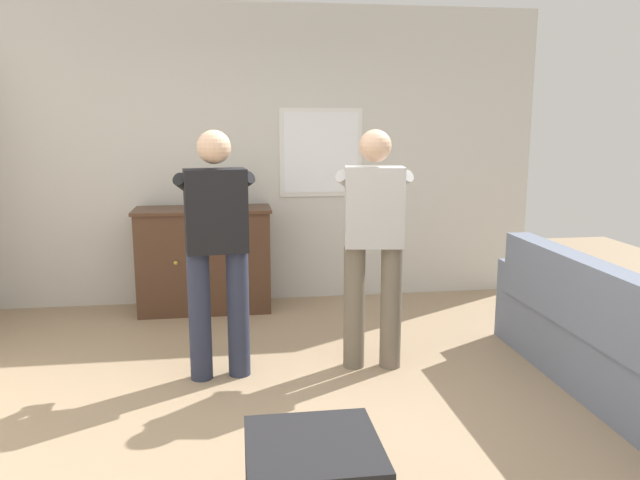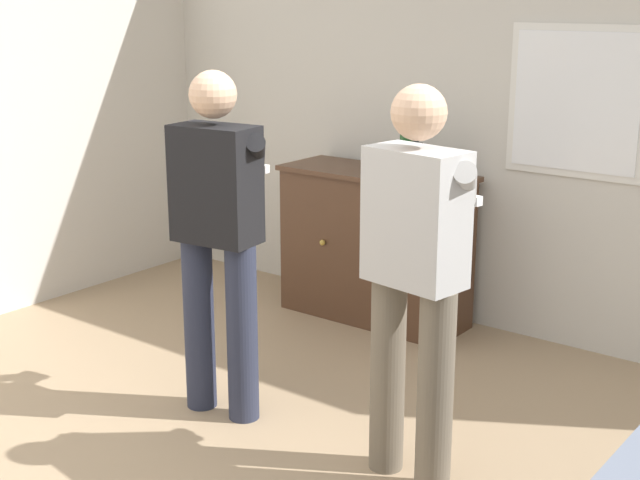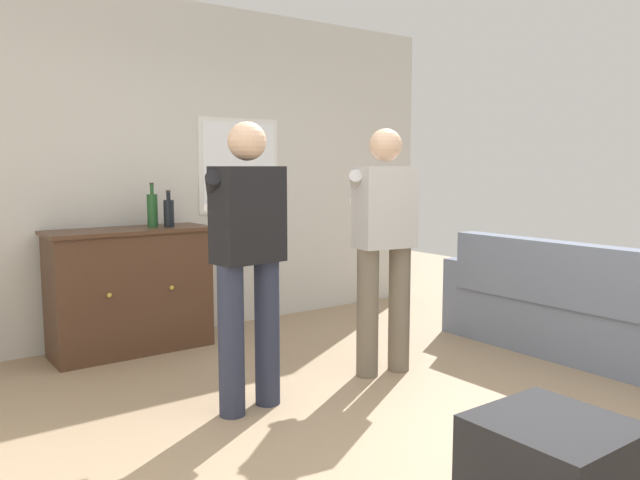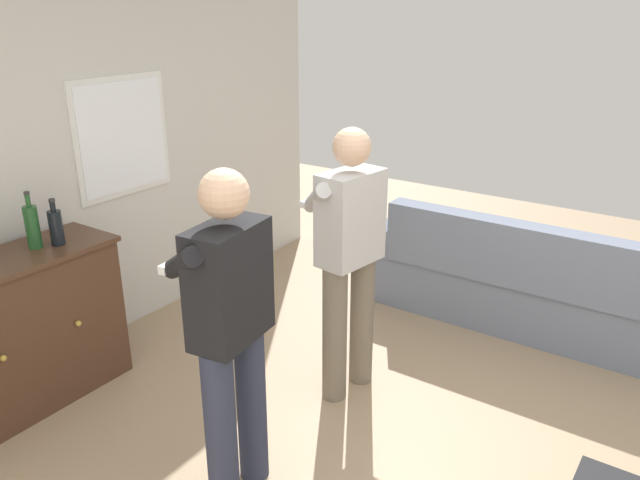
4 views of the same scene
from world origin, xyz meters
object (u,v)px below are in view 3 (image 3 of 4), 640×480
(sideboard_cabinet, at_px, (131,290))
(bottle_wine_green, at_px, (152,210))
(ottoman, at_px, (552,470))
(person_standing_left, at_px, (247,252))
(bottle_liquor_amber, at_px, (169,212))
(couch, at_px, (583,314))
(person_standing_right, at_px, (383,239))

(sideboard_cabinet, bearing_deg, bottle_wine_green, 5.42)
(sideboard_cabinet, relative_size, bottle_wine_green, 3.54)
(ottoman, relative_size, person_standing_left, 0.34)
(bottle_liquor_amber, height_order, ottoman, bottle_liquor_amber)
(couch, distance_m, bottle_liquor_amber, 3.23)
(bottle_wine_green, distance_m, person_standing_right, 1.86)
(ottoman, bearing_deg, sideboard_cabinet, 99.77)
(bottle_liquor_amber, relative_size, person_standing_left, 0.17)
(bottle_wine_green, height_order, bottle_liquor_amber, bottle_wine_green)
(ottoman, relative_size, person_standing_right, 0.34)
(sideboard_cabinet, relative_size, person_standing_left, 0.73)
(sideboard_cabinet, distance_m, person_standing_left, 1.63)
(person_standing_right, bearing_deg, person_standing_left, -178.64)
(bottle_wine_green, relative_size, bottle_liquor_amber, 1.21)
(bottle_wine_green, bearing_deg, sideboard_cabinet, -174.58)
(bottle_wine_green, relative_size, person_standing_right, 0.21)
(bottle_liquor_amber, height_order, person_standing_left, person_standing_left)
(couch, distance_m, person_standing_right, 1.64)
(person_standing_right, bearing_deg, ottoman, -110.49)
(bottle_liquor_amber, xyz_separation_m, person_standing_left, (-0.15, -1.51, -0.13))
(couch, bearing_deg, bottle_wine_green, 137.46)
(bottle_liquor_amber, xyz_separation_m, ottoman, (0.26, -3.25, -0.86))
(person_standing_right, bearing_deg, couch, -25.64)
(sideboard_cabinet, relative_size, bottle_liquor_amber, 4.27)
(person_standing_left, height_order, person_standing_right, same)
(sideboard_cabinet, relative_size, person_standing_right, 0.73)
(sideboard_cabinet, height_order, bottle_wine_green, bottle_wine_green)
(person_standing_left, bearing_deg, bottle_wine_green, 88.26)
(bottle_wine_green, xyz_separation_m, person_standing_left, (-0.05, -1.57, -0.16))
(person_standing_left, bearing_deg, bottle_liquor_amber, 84.13)
(bottle_liquor_amber, height_order, person_standing_right, person_standing_right)
(bottle_wine_green, height_order, person_standing_left, person_standing_left)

